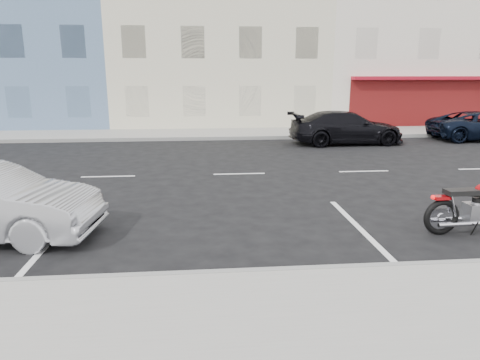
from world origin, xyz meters
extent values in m
plane|color=black|center=(0.00, 0.00, 0.00)|extent=(120.00, 120.00, 0.00)
cube|color=gray|center=(-5.00, -8.70, 0.07)|extent=(80.00, 3.40, 0.15)
cube|color=gray|center=(-5.00, 8.70, 0.07)|extent=(80.00, 3.40, 0.15)
cube|color=gray|center=(-5.00, -7.00, 0.08)|extent=(80.00, 0.12, 0.16)
cube|color=gray|center=(-5.00, 7.00, 0.08)|extent=(80.00, 0.12, 0.16)
cube|color=slate|center=(-14.00, 16.30, 6.50)|extent=(12.00, 12.00, 13.00)
cube|color=beige|center=(-2.00, 16.30, 5.75)|extent=(12.00, 12.00, 11.50)
cube|color=beige|center=(11.00, 16.30, 6.25)|extent=(14.00, 12.00, 12.50)
torus|color=black|center=(2.22, -5.45, 0.34)|extent=(0.72, 0.15, 0.71)
cube|color=#860408|center=(2.18, -5.45, 0.74)|extent=(0.33, 0.18, 0.06)
imported|color=black|center=(3.21, 5.43, 0.72)|extent=(5.05, 2.21, 1.44)
camera|label=1|loc=(-3.14, -12.91, 3.04)|focal=32.00mm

